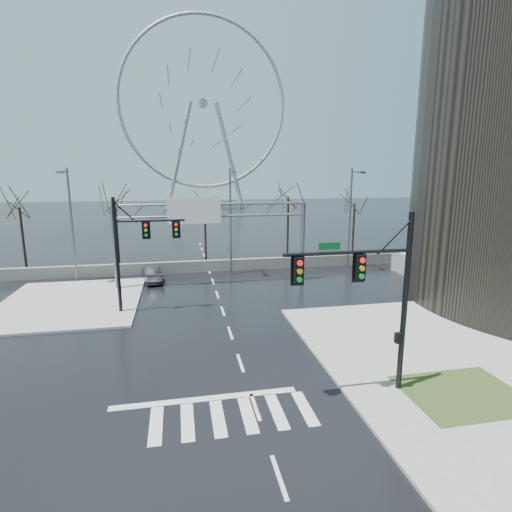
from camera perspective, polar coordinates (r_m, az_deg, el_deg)
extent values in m
plane|color=black|center=(21.18, -2.25, -15.01)|extent=(260.00, 260.00, 0.00)
cube|color=gray|center=(26.14, 19.59, -10.19)|extent=(12.00, 10.00, 0.15)
cube|color=gray|center=(33.14, -24.96, -5.98)|extent=(10.00, 12.00, 0.15)
cube|color=#283C19|center=(20.40, 27.46, -17.04)|extent=(5.00, 4.00, 0.02)
cube|color=slate|center=(39.83, -6.71, -1.39)|extent=(52.00, 0.50, 1.10)
cylinder|color=black|center=(18.28, 20.46, -6.63)|extent=(0.24, 0.24, 8.00)
cylinder|color=black|center=(16.44, 13.00, 0.47)|extent=(5.40, 0.16, 0.16)
cube|color=black|center=(16.64, 14.69, -1.60)|extent=(0.35, 0.28, 1.05)
cube|color=black|center=(15.70, 6.10, -2.07)|extent=(0.35, 0.28, 1.05)
cylinder|color=black|center=(28.55, -19.23, -0.10)|extent=(0.24, 0.24, 8.00)
cylinder|color=black|center=(27.94, -14.88, 4.91)|extent=(4.60, 0.16, 0.16)
cube|color=black|center=(27.89, -15.45, 3.62)|extent=(0.35, 0.28, 1.05)
cube|color=black|center=(27.80, -11.33, 3.79)|extent=(0.35, 0.28, 1.05)
cylinder|color=slate|center=(34.62, -19.47, 1.02)|extent=(0.36, 0.36, 7.00)
cylinder|color=slate|center=(35.92, 6.65, 1.98)|extent=(0.36, 0.36, 7.00)
cylinder|color=slate|center=(33.92, -6.30, 7.38)|extent=(16.00, 0.20, 0.20)
cylinder|color=slate|center=(34.01, -6.26, 5.70)|extent=(16.00, 0.20, 0.20)
cube|color=#0A5020|center=(33.72, -8.81, 6.43)|extent=(4.20, 0.10, 2.00)
cube|color=silver|center=(33.66, -8.81, 6.43)|extent=(4.40, 0.02, 2.20)
cylinder|color=slate|center=(38.58, -24.79, 3.90)|extent=(0.20, 0.20, 10.00)
cylinder|color=slate|center=(37.25, -25.81, 10.85)|extent=(0.12, 2.20, 0.12)
cube|color=slate|center=(36.28, -26.19, 10.66)|extent=(0.50, 0.70, 0.18)
cylinder|color=slate|center=(37.79, -3.66, 4.82)|extent=(0.20, 0.20, 10.00)
cylinder|color=slate|center=(36.43, -3.52, 11.97)|extent=(0.12, 2.20, 0.12)
cube|color=slate|center=(35.44, -3.30, 11.82)|extent=(0.50, 0.70, 0.18)
cylinder|color=slate|center=(41.09, 13.24, 5.09)|extent=(0.20, 0.20, 10.00)
cylinder|color=slate|center=(39.85, 14.22, 11.62)|extent=(0.12, 2.20, 0.12)
cube|color=slate|center=(38.94, 14.84, 11.45)|extent=(0.50, 0.70, 0.18)
cylinder|color=black|center=(45.76, -30.32, 2.10)|extent=(0.24, 0.24, 6.30)
cylinder|color=black|center=(43.09, -19.21, 2.86)|extent=(0.24, 0.24, 6.75)
cylinder|color=black|center=(43.80, -7.25, 2.96)|extent=(0.24, 0.24, 5.85)
cylinder|color=black|center=(44.25, 4.55, 3.87)|extent=(0.24, 0.24, 7.02)
cylinder|color=black|center=(47.54, 13.73, 3.56)|extent=(0.24, 0.24, 6.12)
cube|color=gray|center=(114.33, -7.19, 7.09)|extent=(18.00, 6.00, 1.00)
torus|color=#B2B2B7|center=(115.46, -7.56, 20.82)|extent=(45.00, 1.00, 45.00)
cylinder|color=#B2B2B7|center=(115.46, -7.56, 20.82)|extent=(2.40, 1.50, 2.40)
cylinder|color=#B2B2B7|center=(113.80, -10.98, 13.76)|extent=(8.28, 1.20, 28.82)
cylinder|color=#B2B2B7|center=(114.76, -3.77, 13.92)|extent=(8.28, 1.20, 28.82)
imported|color=black|center=(36.87, -14.58, -2.58)|extent=(2.20, 4.20, 1.32)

